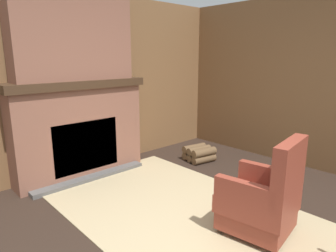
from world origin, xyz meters
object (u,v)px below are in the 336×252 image
(armchair, at_px, (262,200))
(firewood_stack, at_px, (199,154))
(oil_lamp_vase, at_px, (46,73))
(storage_case, at_px, (97,74))

(armchair, bearing_deg, firewood_stack, -40.90)
(oil_lamp_vase, distance_m, storage_case, 0.74)
(firewood_stack, xyz_separation_m, storage_case, (-0.82, -1.39, 1.35))
(firewood_stack, relative_size, oil_lamp_vase, 1.66)
(firewood_stack, bearing_deg, armchair, -32.36)
(oil_lamp_vase, bearing_deg, storage_case, 89.99)
(armchair, bearing_deg, storage_case, -3.68)
(firewood_stack, height_order, oil_lamp_vase, oil_lamp_vase)
(firewood_stack, distance_m, storage_case, 2.10)
(firewood_stack, distance_m, oil_lamp_vase, 2.66)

